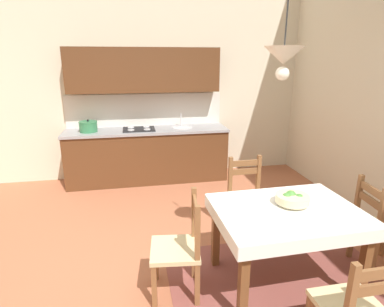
{
  "coord_description": "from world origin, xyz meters",
  "views": [
    {
      "loc": [
        -0.13,
        -2.67,
        2.02
      ],
      "look_at": [
        0.43,
        0.25,
        1.13
      ],
      "focal_mm": 29.58,
      "sensor_mm": 36.0,
      "label": 1
    }
  ],
  "objects_px": {
    "fruit_bowl": "(292,199)",
    "dining_chair_window_side": "(379,228)",
    "pendant_lamp": "(284,57)",
    "dining_chair_tv_side": "(180,248)",
    "dining_chair_kitchen_side": "(248,199)",
    "kitchen_cabinetry": "(147,131)",
    "dining_table": "(286,222)"
  },
  "relations": [
    {
      "from": "kitchen_cabinetry",
      "to": "dining_chair_kitchen_side",
      "type": "height_order",
      "value": "kitchen_cabinetry"
    },
    {
      "from": "fruit_bowl",
      "to": "pendant_lamp",
      "type": "distance_m",
      "value": 1.24
    },
    {
      "from": "dining_table",
      "to": "fruit_bowl",
      "type": "bearing_deg",
      "value": 43.53
    },
    {
      "from": "dining_chair_kitchen_side",
      "to": "dining_table",
      "type": "bearing_deg",
      "value": -88.9
    },
    {
      "from": "dining_table",
      "to": "dining_chair_window_side",
      "type": "xyz_separation_m",
      "value": [
        1.0,
        0.02,
        -0.18
      ]
    },
    {
      "from": "dining_chair_kitchen_side",
      "to": "dining_chair_tv_side",
      "type": "height_order",
      "value": "same"
    },
    {
      "from": "fruit_bowl",
      "to": "pendant_lamp",
      "type": "relative_size",
      "value": 0.37
    },
    {
      "from": "fruit_bowl",
      "to": "pendant_lamp",
      "type": "bearing_deg",
      "value": 172.21
    },
    {
      "from": "kitchen_cabinetry",
      "to": "fruit_bowl",
      "type": "relative_size",
      "value": 8.95
    },
    {
      "from": "dining_chair_window_side",
      "to": "pendant_lamp",
      "type": "relative_size",
      "value": 1.16
    },
    {
      "from": "dining_chair_window_side",
      "to": "fruit_bowl",
      "type": "bearing_deg",
      "value": 176.98
    },
    {
      "from": "dining_table",
      "to": "dining_chair_kitchen_side",
      "type": "xyz_separation_m",
      "value": [
        -0.02,
        0.89,
        -0.18
      ]
    },
    {
      "from": "dining_table",
      "to": "kitchen_cabinetry",
      "type": "bearing_deg",
      "value": 110.16
    },
    {
      "from": "dining_chair_tv_side",
      "to": "fruit_bowl",
      "type": "height_order",
      "value": "dining_chair_tv_side"
    },
    {
      "from": "kitchen_cabinetry",
      "to": "fruit_bowl",
      "type": "height_order",
      "value": "kitchen_cabinetry"
    },
    {
      "from": "kitchen_cabinetry",
      "to": "fruit_bowl",
      "type": "xyz_separation_m",
      "value": [
        1.15,
        -2.85,
        -0.04
      ]
    },
    {
      "from": "fruit_bowl",
      "to": "dining_chair_window_side",
      "type": "bearing_deg",
      "value": -3.02
    },
    {
      "from": "dining_table",
      "to": "dining_chair_kitchen_side",
      "type": "height_order",
      "value": "dining_chair_kitchen_side"
    },
    {
      "from": "fruit_bowl",
      "to": "dining_chair_tv_side",
      "type": "bearing_deg",
      "value": -178.84
    },
    {
      "from": "dining_chair_window_side",
      "to": "kitchen_cabinetry",
      "type": "bearing_deg",
      "value": 125.62
    },
    {
      "from": "kitchen_cabinetry",
      "to": "dining_table",
      "type": "bearing_deg",
      "value": -69.84
    },
    {
      "from": "dining_table",
      "to": "dining_chair_tv_side",
      "type": "bearing_deg",
      "value": 176.95
    },
    {
      "from": "dining_chair_window_side",
      "to": "pendant_lamp",
      "type": "distance_m",
      "value": 1.95
    },
    {
      "from": "dining_chair_tv_side",
      "to": "fruit_bowl",
      "type": "distance_m",
      "value": 1.1
    },
    {
      "from": "fruit_bowl",
      "to": "dining_table",
      "type": "bearing_deg",
      "value": -136.47
    },
    {
      "from": "dining_chair_kitchen_side",
      "to": "fruit_bowl",
      "type": "xyz_separation_m",
      "value": [
        0.09,
        -0.82,
        0.37
      ]
    },
    {
      "from": "dining_chair_tv_side",
      "to": "dining_table",
      "type": "bearing_deg",
      "value": -3.05
    },
    {
      "from": "kitchen_cabinetry",
      "to": "dining_chair_window_side",
      "type": "height_order",
      "value": "kitchen_cabinetry"
    },
    {
      "from": "pendant_lamp",
      "to": "dining_chair_tv_side",
      "type": "bearing_deg",
      "value": -176.96
    },
    {
      "from": "kitchen_cabinetry",
      "to": "dining_chair_kitchen_side",
      "type": "relative_size",
      "value": 2.89
    },
    {
      "from": "dining_chair_kitchen_side",
      "to": "fruit_bowl",
      "type": "relative_size",
      "value": 3.1
    },
    {
      "from": "dining_chair_tv_side",
      "to": "fruit_bowl",
      "type": "bearing_deg",
      "value": 1.16
    }
  ]
}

